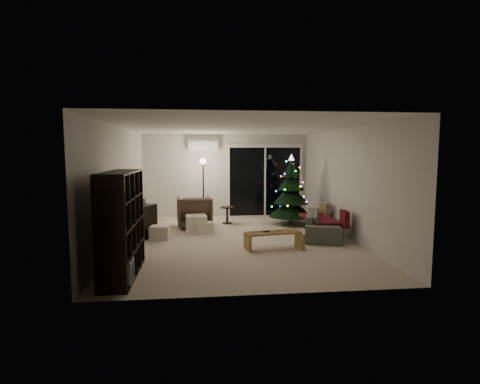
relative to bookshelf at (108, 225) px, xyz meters
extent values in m
plane|color=beige|center=(2.25, 2.22, -0.83)|extent=(6.50, 6.50, 0.00)
plane|color=white|center=(2.25, 2.22, 1.67)|extent=(6.50, 6.50, 0.00)
cube|color=silver|center=(2.25, 5.47, 0.42)|extent=(5.00, 0.02, 2.50)
cube|color=silver|center=(2.25, -1.03, 0.42)|extent=(5.00, 0.02, 2.50)
cube|color=silver|center=(-0.25, 2.22, 0.42)|extent=(0.02, 6.50, 2.50)
cube|color=silver|center=(4.75, 2.22, 0.42)|extent=(0.02, 6.50, 2.50)
cube|color=black|center=(3.45, 5.45, 0.22)|extent=(2.20, 0.02, 2.10)
cube|color=white|center=(1.55, 5.35, 1.32)|extent=(0.90, 0.22, 0.28)
cube|color=#3F3833|center=(3.45, 5.97, -0.88)|extent=(2.60, 1.00, 0.10)
cube|color=white|center=(3.45, 6.37, -0.33)|extent=(2.20, 0.06, 1.00)
cube|color=black|center=(0.00, 2.50, -0.46)|extent=(0.85, 1.28, 0.75)
cube|color=black|center=(0.00, 2.50, -0.01)|extent=(0.38, 0.45, 0.16)
imported|color=brown|center=(1.29, 3.82, -0.42)|extent=(0.95, 0.97, 0.82)
cube|color=silver|center=(1.34, 3.09, -0.62)|extent=(0.53, 0.53, 0.43)
cube|color=white|center=(0.53, 2.49, -0.68)|extent=(0.48, 0.39, 0.31)
cube|color=white|center=(1.53, 2.98, -0.69)|extent=(0.43, 0.34, 0.28)
cylinder|color=black|center=(2.18, 4.20, -0.60)|extent=(0.40, 0.40, 0.47)
cylinder|color=black|center=(1.54, 4.57, 0.04)|extent=(0.28, 0.28, 1.74)
imported|color=#55584E|center=(4.30, 2.42, -0.55)|extent=(1.34, 2.08, 0.57)
cube|color=#4D0414|center=(4.20, 2.42, -0.42)|extent=(0.61, 1.40, 0.05)
cube|color=#97865C|center=(4.55, 3.07, -0.32)|extent=(0.14, 0.38, 0.37)
cube|color=#4D0414|center=(4.55, 1.77, -0.32)|extent=(0.14, 0.38, 0.37)
cube|color=black|center=(2.76, 1.36, -0.46)|extent=(0.14, 0.04, 0.02)
cube|color=slate|center=(3.01, 1.41, -0.46)|extent=(0.14, 0.08, 0.02)
cone|color=black|center=(3.90, 3.91, 0.12)|extent=(1.23, 1.23, 1.90)
camera|label=1|loc=(1.42, -5.94, 1.12)|focal=28.00mm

